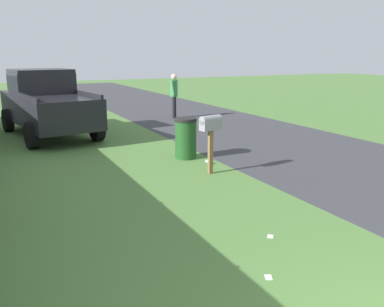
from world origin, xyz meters
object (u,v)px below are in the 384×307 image
at_px(trash_bin, 186,138).
at_px(pedestrian, 174,92).
at_px(mailbox, 211,127).
at_px(pickup_truck, 46,101).

xyz_separation_m(trash_bin, pedestrian, (6.20, -2.42, 0.53)).
xyz_separation_m(mailbox, pickup_truck, (6.17, 2.59, 0.07)).
xyz_separation_m(pickup_truck, pedestrian, (1.51, -5.12, -0.06)).
distance_m(trash_bin, pedestrian, 6.68).
distance_m(mailbox, pedestrian, 8.08).
bearing_deg(pedestrian, mailbox, -72.80).
height_order(pickup_truck, pedestrian, pickup_truck).
distance_m(mailbox, trash_bin, 1.57).
bearing_deg(pedestrian, trash_bin, -75.93).
bearing_deg(mailbox, pickup_truck, 11.18).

